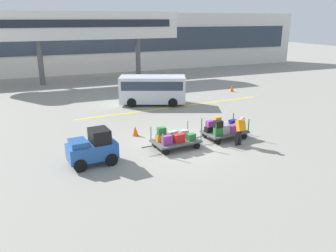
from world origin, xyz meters
TOP-DOWN VIEW (x-y plane):
  - ground_plane at (0.00, 0.00)m, footprint 120.00×120.00m
  - apron_lead_line at (2.91, 7.15)m, footprint 14.58×1.25m
  - terminal_building at (0.00, 25.98)m, footprint 57.04×2.51m
  - jet_bridge at (-2.40, 19.99)m, footprint 19.83×3.00m
  - baggage_tug at (-4.54, -0.64)m, footprint 2.19×1.40m
  - baggage_cart_lead at (-0.47, -0.26)m, footprint 3.05×1.60m
  - baggage_cart_middle at (2.52, 0.00)m, footprint 3.05×1.60m
  - baggage_handler at (2.71, -1.20)m, footprint 0.43×0.45m
  - shuttle_van at (1.63, 8.56)m, footprint 5.16×3.60m
  - safety_cone_near at (-1.71, 2.27)m, footprint 0.36×0.36m
  - safety_cone_far at (9.62, 10.17)m, footprint 0.36×0.36m

SIDE VIEW (x-z plane):
  - ground_plane at x=0.00m, z-range 0.00..0.00m
  - apron_lead_line at x=2.91m, z-range 0.00..0.01m
  - safety_cone_near at x=-1.71m, z-range 0.00..0.55m
  - safety_cone_far at x=9.62m, z-range 0.00..0.55m
  - baggage_cart_lead at x=-0.47m, z-range -0.05..1.05m
  - baggage_cart_middle at x=2.52m, z-range -0.03..1.15m
  - baggage_tug at x=-4.54m, z-range -0.04..1.54m
  - baggage_handler at x=2.71m, z-range 0.08..1.65m
  - shuttle_van at x=1.63m, z-range 0.19..2.28m
  - terminal_building at x=0.00m, z-range 0.01..6.77m
  - jet_bridge at x=-2.40m, z-range 2.04..8.83m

